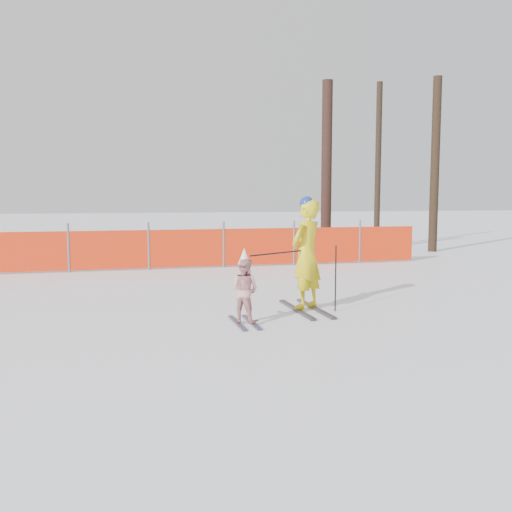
{
  "coord_description": "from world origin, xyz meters",
  "views": [
    {
      "loc": [
        -2.23,
        -8.01,
        1.92
      ],
      "look_at": [
        0.0,
        0.5,
        1.0
      ],
      "focal_mm": 40.0,
      "sensor_mm": 36.0,
      "label": 1
    }
  ],
  "objects": [
    {
      "name": "ground",
      "position": [
        0.0,
        0.0,
        0.0
      ],
      "size": [
        120.0,
        120.0,
        0.0
      ],
      "primitive_type": "plane",
      "color": "white",
      "rests_on": "ground"
    },
    {
      "name": "adult",
      "position": [
        1.0,
        0.98,
        0.96
      ],
      "size": [
        0.8,
        1.69,
        1.92
      ],
      "color": "black",
      "rests_on": "ground"
    },
    {
      "name": "child",
      "position": [
        -0.25,
        0.25,
        0.52
      ],
      "size": [
        0.59,
        1.02,
        1.15
      ],
      "color": "black",
      "rests_on": "ground"
    },
    {
      "name": "ski_poles",
      "position": [
        0.89,
        0.69,
        0.8
      ],
      "size": [
        1.61,
        0.63,
        1.11
      ],
      "color": "black",
      "rests_on": "ground"
    },
    {
      "name": "safety_fence",
      "position": [
        -2.42,
        7.07,
        0.56
      ],
      "size": [
        17.71,
        0.06,
        1.25
      ],
      "color": "#595960",
      "rests_on": "ground"
    },
    {
      "name": "tree_trunks",
      "position": [
        6.83,
        9.98,
        2.93
      ],
      "size": [
        4.49,
        2.96,
        6.19
      ],
      "color": "black",
      "rests_on": "ground"
    }
  ]
}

